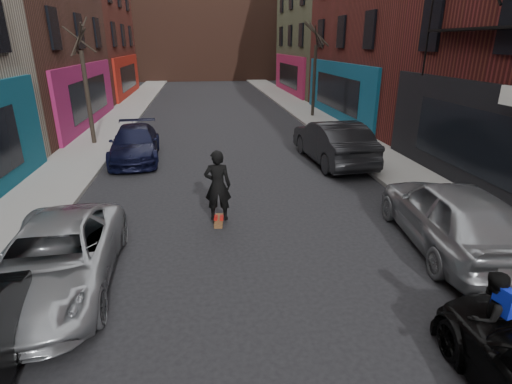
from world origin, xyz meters
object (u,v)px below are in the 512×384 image
object	(u,v)px
parked_right_end	(333,142)
skateboard	(219,221)
parked_left_end	(135,143)
pedestrian	(488,317)
parked_left_far	(56,259)
skateboarder	(218,186)
parked_right_far	(452,215)
tree_left_far	(84,72)
tree_right_far	(315,61)

from	to	relation	value
parked_right_end	skateboard	size ratio (longest dim) A/B	6.51
parked_left_end	pedestrian	world-z (taller)	pedestrian
parked_left_far	parked_left_end	xyz separation A→B (m)	(0.20, 9.46, 0.02)
skateboard	skateboarder	world-z (taller)	skateboarder
parked_right_far	skateboarder	bearing A→B (deg)	-15.38
pedestrian	skateboarder	bearing A→B (deg)	-68.40
parked_left_far	skateboard	world-z (taller)	parked_left_far
parked_left_end	parked_right_far	world-z (taller)	parked_right_far
skateboard	parked_right_far	bearing A→B (deg)	-16.06
parked_right_end	skateboard	world-z (taller)	parked_right_end
parked_right_end	parked_left_far	bearing A→B (deg)	40.68
skateboarder	parked_right_end	bearing A→B (deg)	-127.02
skateboard	parked_left_far	bearing A→B (deg)	-135.23
tree_left_far	tree_right_far	distance (m)	13.78
skateboard	skateboarder	bearing A→B (deg)	0.00
tree_left_far	pedestrian	distance (m)	17.93
tree_right_far	pedestrian	bearing A→B (deg)	-98.59
tree_left_far	parked_right_end	bearing A→B (deg)	-22.76
tree_left_far	pedestrian	world-z (taller)	tree_left_far
tree_left_far	parked_left_end	size ratio (longest dim) A/B	1.38
parked_right_end	pedestrian	xyz separation A→B (m)	(-1.13, -10.83, -0.09)
parked_left_far	parked_right_end	xyz separation A→B (m)	(8.20, 7.92, 0.20)
tree_right_far	parked_left_far	bearing A→B (deg)	-119.35
parked_right_end	parked_right_far	bearing A→B (deg)	90.26
parked_right_end	skateboarder	xyz separation A→B (m)	(-4.89, -5.25, 0.21)
parked_left_far	pedestrian	bearing A→B (deg)	-24.74
parked_right_end	skateboarder	size ratio (longest dim) A/B	2.69
parked_left_end	skateboard	size ratio (longest dim) A/B	5.87
tree_right_far	skateboard	bearing A→B (deg)	-114.04
parked_right_end	skateboarder	world-z (taller)	skateboarder
tree_right_far	skateboard	world-z (taller)	tree_right_far
skateboard	tree_right_far	bearing A→B (deg)	71.89
tree_left_far	pedestrian	xyz separation A→B (m)	(9.20, -15.17, -2.61)
tree_left_far	skateboarder	distance (m)	11.27
parked_left_end	pedestrian	bearing A→B (deg)	-64.87
parked_left_end	parked_left_far	bearing A→B (deg)	-95.11
parked_left_far	pedestrian	xyz separation A→B (m)	(7.06, -2.91, 0.11)
pedestrian	parked_right_far	bearing A→B (deg)	-127.47
tree_right_far	skateboard	size ratio (longest dim) A/B	8.50
tree_left_far	pedestrian	size ratio (longest dim) A/B	4.29
tree_left_far	parked_left_far	xyz separation A→B (m)	(2.14, -12.25, -2.72)
skateboard	pedestrian	xyz separation A→B (m)	(3.76, -5.58, 0.72)
tree_left_far	parked_right_end	size ratio (longest dim) A/B	1.25
parked_left_far	parked_left_end	size ratio (longest dim) A/B	1.01
parked_right_end	skateboard	bearing A→B (deg)	43.73
tree_right_far	skateboarder	distance (m)	17.25
skateboard	pedestrian	world-z (taller)	pedestrian
tree_left_far	skateboarder	bearing A→B (deg)	-60.42
skateboarder	parked_left_end	bearing A→B (deg)	-59.46
parked_left_end	skateboarder	size ratio (longest dim) A/B	2.42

